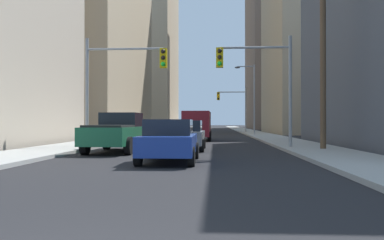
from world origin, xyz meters
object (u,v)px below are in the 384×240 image
Objects in this scene: sedan_white at (145,132)px; sedan_blue at (169,141)px; traffic_signal_far_right at (233,102)px; sedan_grey at (186,135)px; traffic_signal_near_left at (122,73)px; traffic_signal_near_right at (258,73)px; cargo_van_maroon at (197,124)px; pickup_truck_green at (117,132)px.

sedan_blue is at bearing -75.87° from sedan_white.
sedan_white is 0.70× the size of traffic_signal_far_right.
sedan_grey is 0.70× the size of traffic_signal_far_right.
traffic_signal_near_left is (-3.55, 0.93, 3.30)m from sedan_grey.
sedan_grey is 4.94m from traffic_signal_near_left.
traffic_signal_near_left and traffic_signal_near_right have the same top height.
cargo_van_maroon is 1.24× the size of sedan_grey.
cargo_van_maroon is 10.80m from traffic_signal_near_left.
traffic_signal_near_right is (3.75, 0.93, 3.28)m from sedan_grey.
traffic_signal_near_left is (-0.33, 2.29, 3.14)m from pickup_truck_green.
pickup_truck_green is at bearing -89.19° from sedan_white.
cargo_van_maroon is at bearing 69.65° from traffic_signal_near_left.
sedan_grey is at bearing 88.90° from sedan_blue.
sedan_grey is 0.70× the size of traffic_signal_near_left.
traffic_signal_far_right is (3.73, 20.84, 2.76)m from cargo_van_maroon.
sedan_grey is 31.95m from traffic_signal_far_right.
traffic_signal_near_right is 30.62m from traffic_signal_far_right.
sedan_blue is at bearing -91.10° from sedan_grey.
traffic_signal_near_left reaches higher than cargo_van_maroon.
pickup_truck_green is 7.96m from traffic_signal_near_right.
traffic_signal_near_left is at bearing 98.31° from pickup_truck_green.
sedan_grey is 1.00× the size of sedan_white.
sedan_grey is 7.36m from sedan_white.
traffic_signal_far_right is (3.82, 31.56, 3.27)m from sedan_grey.
sedan_white is at bearing 87.74° from traffic_signal_near_left.
cargo_van_maroon is 21.35m from traffic_signal_far_right.
sedan_blue is 6.16m from sedan_grey.
pickup_truck_green is 0.91× the size of traffic_signal_far_right.
sedan_grey is at bearing -90.45° from cargo_van_maroon.
cargo_van_maroon is 0.87× the size of traffic_signal_near_left.
sedan_blue is 1.00× the size of sedan_grey.
sedan_grey is 0.70× the size of traffic_signal_near_right.
pickup_truck_green is 7.93m from sedan_white.
cargo_van_maroon is 1.24× the size of sedan_blue.
traffic_signal_near_left is (-0.22, -5.64, 3.30)m from sedan_white.
traffic_signal_far_right reaches higher than sedan_blue.
sedan_grey is at bearing 22.89° from pickup_truck_green.
sedan_blue is at bearing -90.68° from cargo_van_maroon.
pickup_truck_green reaches higher than sedan_blue.
sedan_grey is (0.12, 6.16, 0.00)m from sedan_blue.
pickup_truck_green is 5.72m from sedan_blue.
pickup_truck_green is at bearing -161.81° from traffic_signal_near_right.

